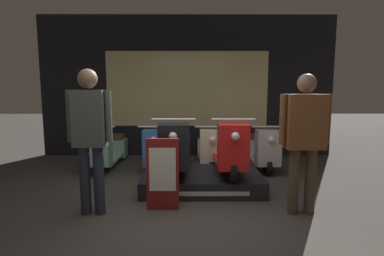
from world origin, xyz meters
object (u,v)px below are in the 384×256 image
object	(u,v)px
scooter_display_right	(228,149)
scooter_backrow_3	(260,149)
person_right_browsing	(304,132)
scooter_backrow_2	(209,149)
scooter_backrow_1	(159,149)
person_left_browsing	(90,131)
scooter_display_left	(176,149)
scooter_backrow_0	(108,149)
price_sign_board	(163,174)

from	to	relation	value
scooter_display_right	scooter_backrow_3	xyz separation A→B (m)	(0.80, 1.18, -0.25)
person_right_browsing	scooter_backrow_2	bearing A→B (deg)	114.15
scooter_display_right	scooter_backrow_2	world-z (taller)	scooter_display_right
scooter_backrow_1	person_right_browsing	bearing A→B (deg)	-48.08
person_left_browsing	person_right_browsing	xyz separation A→B (m)	(2.61, -0.00, -0.01)
scooter_backrow_1	scooter_display_right	bearing A→B (deg)	-43.84
scooter_display_left	scooter_display_right	size ratio (longest dim) A/B	1.00
scooter_backrow_3	scooter_backrow_1	bearing A→B (deg)	180.00
scooter_backrow_1	scooter_display_left	bearing A→B (deg)	-71.12
scooter_backrow_2	scooter_backrow_3	distance (m)	1.01
scooter_backrow_0	scooter_backrow_1	xyz separation A→B (m)	(1.01, 0.00, 0.00)
scooter_backrow_3	price_sign_board	distance (m)	2.76
scooter_backrow_2	scooter_display_left	bearing A→B (deg)	-117.43
scooter_backrow_0	person_right_browsing	distance (m)	3.84
scooter_backrow_2	price_sign_board	xyz separation A→B (m)	(-0.74, -2.13, 0.11)
person_left_browsing	price_sign_board	bearing A→B (deg)	7.88
scooter_backrow_3	person_right_browsing	xyz separation A→B (m)	(-0.00, -2.25, 0.68)
scooter_display_left	scooter_backrow_3	world-z (taller)	scooter_display_left
scooter_display_right	person_right_browsing	size ratio (longest dim) A/B	0.98
scooter_display_right	scooter_backrow_2	xyz separation A→B (m)	(-0.21, 1.18, -0.25)
scooter_display_left	scooter_backrow_3	bearing A→B (deg)	35.93
scooter_display_left	scooter_backrow_3	xyz separation A→B (m)	(1.62, 1.18, -0.25)
scooter_backrow_2	person_right_browsing	size ratio (longest dim) A/B	0.98
scooter_backrow_0	price_sign_board	bearing A→B (deg)	-58.85
scooter_backrow_0	scooter_backrow_2	distance (m)	2.02
scooter_backrow_2	person_left_browsing	distance (m)	2.85
scooter_display_right	scooter_backrow_3	world-z (taller)	scooter_display_right
scooter_backrow_0	person_left_browsing	xyz separation A→B (m)	(0.42, -2.25, 0.69)
scooter_backrow_2	person_right_browsing	distance (m)	2.56
scooter_backrow_0	scooter_backrow_2	xyz separation A→B (m)	(2.02, 0.00, 0.00)
person_left_browsing	person_right_browsing	bearing A→B (deg)	-0.00
scooter_display_left	scooter_backrow_0	bearing A→B (deg)	140.27
price_sign_board	scooter_backrow_3	bearing A→B (deg)	50.67
scooter_backrow_1	person_left_browsing	distance (m)	2.43
scooter_display_left	price_sign_board	bearing A→B (deg)	-97.45
scooter_backrow_3	scooter_backrow_0	bearing A→B (deg)	180.00
scooter_backrow_1	person_left_browsing	xyz separation A→B (m)	(-0.59, -2.25, 0.69)
scooter_display_left	person_right_browsing	world-z (taller)	person_right_browsing
scooter_display_right	scooter_backrow_3	size ratio (longest dim) A/B	1.00
scooter_backrow_2	person_right_browsing	bearing A→B (deg)	-65.85
scooter_backrow_0	person_right_browsing	bearing A→B (deg)	-36.59
scooter_display_left	scooter_backrow_0	distance (m)	1.86
scooter_display_left	scooter_backrow_0	xyz separation A→B (m)	(-1.41, 1.18, -0.25)
scooter_backrow_3	price_sign_board	size ratio (longest dim) A/B	1.82
scooter_display_right	price_sign_board	xyz separation A→B (m)	(-0.95, -0.96, -0.13)
scooter_display_right	price_sign_board	size ratio (longest dim) A/B	1.82
person_left_browsing	person_right_browsing	world-z (taller)	person_left_browsing
scooter_backrow_3	person_left_browsing	bearing A→B (deg)	-139.23
scooter_display_left	scooter_backrow_1	size ratio (longest dim) A/B	1.00
scooter_backrow_3	person_right_browsing	distance (m)	2.35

